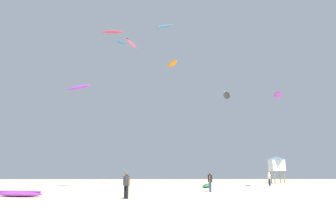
{
  "coord_description": "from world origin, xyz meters",
  "views": [
    {
      "loc": [
        -0.61,
        -13.6,
        1.6
      ],
      "look_at": [
        0.0,
        15.83,
        8.0
      ],
      "focal_mm": 29.99,
      "sensor_mm": 36.0,
      "label": 1
    }
  ],
  "objects_px": {
    "kite_grounded_near": "(19,194)",
    "kite_aloft_8": "(120,42)",
    "person_midground": "(210,180)",
    "kite_aloft_1": "(132,44)",
    "kite_aloft_2": "(278,95)",
    "kite_aloft_9": "(165,26)",
    "person_left": "(269,178)",
    "kite_aloft_4": "(113,32)",
    "lifeguard_tower": "(276,163)",
    "kite_aloft_0": "(79,87)",
    "kite_aloft_5": "(227,95)",
    "kite_grounded_mid": "(207,186)",
    "person_foreground": "(126,183)",
    "kite_aloft_7": "(172,64)"
  },
  "relations": [
    {
      "from": "person_left",
      "to": "lifeguard_tower",
      "type": "relative_size",
      "value": 0.41
    },
    {
      "from": "kite_aloft_4",
      "to": "kite_grounded_near",
      "type": "bearing_deg",
      "value": -119.32
    },
    {
      "from": "person_foreground",
      "to": "kite_aloft_2",
      "type": "bearing_deg",
      "value": 166.4
    },
    {
      "from": "person_midground",
      "to": "kite_aloft_9",
      "type": "bearing_deg",
      "value": 128.61
    },
    {
      "from": "kite_aloft_2",
      "to": "kite_aloft_8",
      "type": "distance_m",
      "value": 33.64
    },
    {
      "from": "kite_aloft_7",
      "to": "kite_aloft_8",
      "type": "distance_m",
      "value": 11.19
    },
    {
      "from": "person_left",
      "to": "kite_aloft_5",
      "type": "relative_size",
      "value": 0.44
    },
    {
      "from": "person_left",
      "to": "kite_grounded_near",
      "type": "bearing_deg",
      "value": 19.95
    },
    {
      "from": "person_left",
      "to": "kite_aloft_2",
      "type": "relative_size",
      "value": 0.55
    },
    {
      "from": "kite_aloft_5",
      "to": "kite_aloft_8",
      "type": "bearing_deg",
      "value": 162.8
    },
    {
      "from": "kite_grounded_mid",
      "to": "lifeguard_tower",
      "type": "distance_m",
      "value": 17.87
    },
    {
      "from": "kite_aloft_2",
      "to": "lifeguard_tower",
      "type": "bearing_deg",
      "value": 71.33
    },
    {
      "from": "kite_aloft_9",
      "to": "kite_aloft_0",
      "type": "bearing_deg",
      "value": -158.44
    },
    {
      "from": "kite_aloft_2",
      "to": "kite_aloft_8",
      "type": "bearing_deg",
      "value": 139.2
    },
    {
      "from": "person_foreground",
      "to": "lifeguard_tower",
      "type": "bearing_deg",
      "value": 178.06
    },
    {
      "from": "kite_grounded_near",
      "to": "kite_aloft_5",
      "type": "distance_m",
      "value": 35.73
    },
    {
      "from": "kite_grounded_near",
      "to": "lifeguard_tower",
      "type": "height_order",
      "value": "lifeguard_tower"
    },
    {
      "from": "lifeguard_tower",
      "to": "person_midground",
      "type": "bearing_deg",
      "value": -125.13
    },
    {
      "from": "kite_aloft_1",
      "to": "kite_grounded_mid",
      "type": "bearing_deg",
      "value": -31.74
    },
    {
      "from": "person_foreground",
      "to": "kite_aloft_9",
      "type": "relative_size",
      "value": 0.62
    },
    {
      "from": "person_left",
      "to": "kite_grounded_near",
      "type": "distance_m",
      "value": 28.71
    },
    {
      "from": "person_foreground",
      "to": "kite_aloft_5",
      "type": "bearing_deg",
      "value": -169.99
    },
    {
      "from": "kite_grounded_mid",
      "to": "kite_aloft_9",
      "type": "xyz_separation_m",
      "value": [
        -4.87,
        3.06,
        21.46
      ]
    },
    {
      "from": "person_midground",
      "to": "kite_aloft_7",
      "type": "bearing_deg",
      "value": 113.61
    },
    {
      "from": "kite_aloft_2",
      "to": "kite_aloft_8",
      "type": "xyz_separation_m",
      "value": [
        -22.34,
        19.29,
        16.13
      ]
    },
    {
      "from": "kite_grounded_near",
      "to": "kite_aloft_2",
      "type": "bearing_deg",
      "value": 27.13
    },
    {
      "from": "kite_grounded_near",
      "to": "kite_aloft_7",
      "type": "relative_size",
      "value": 0.9
    },
    {
      "from": "person_left",
      "to": "kite_grounded_mid",
      "type": "distance_m",
      "value": 9.49
    },
    {
      "from": "kite_aloft_2",
      "to": "kite_aloft_9",
      "type": "bearing_deg",
      "value": 165.59
    },
    {
      "from": "kite_grounded_mid",
      "to": "kite_aloft_4",
      "type": "distance_m",
      "value": 20.0
    },
    {
      "from": "person_left",
      "to": "kite_aloft_2",
      "type": "distance_m",
      "value": 10.69
    },
    {
      "from": "person_left",
      "to": "kite_aloft_7",
      "type": "bearing_deg",
      "value": -67.8
    },
    {
      "from": "kite_aloft_5",
      "to": "person_left",
      "type": "bearing_deg",
      "value": -72.46
    },
    {
      "from": "lifeguard_tower",
      "to": "kite_aloft_0",
      "type": "xyz_separation_m",
      "value": [
        -27.95,
        -12.88,
        8.38
      ]
    },
    {
      "from": "kite_aloft_8",
      "to": "person_midground",
      "type": "bearing_deg",
      "value": -64.75
    },
    {
      "from": "person_left",
      "to": "kite_aloft_0",
      "type": "distance_m",
      "value": 26.25
    },
    {
      "from": "kite_grounded_near",
      "to": "kite_aloft_5",
      "type": "height_order",
      "value": "kite_aloft_5"
    },
    {
      "from": "kite_grounded_near",
      "to": "kite_aloft_8",
      "type": "distance_m",
      "value": 41.26
    },
    {
      "from": "lifeguard_tower",
      "to": "kite_aloft_8",
      "type": "xyz_separation_m",
      "value": [
        -26.53,
        6.9,
        23.84
      ]
    },
    {
      "from": "kite_aloft_8",
      "to": "kite_aloft_9",
      "type": "relative_size",
      "value": 0.81
    },
    {
      "from": "kite_aloft_1",
      "to": "kite_aloft_2",
      "type": "xyz_separation_m",
      "value": [
        18.5,
        -6.45,
        -9.58
      ]
    },
    {
      "from": "kite_aloft_9",
      "to": "kite_aloft_4",
      "type": "bearing_deg",
      "value": -125.74
    },
    {
      "from": "kite_aloft_7",
      "to": "kite_aloft_9",
      "type": "relative_size",
      "value": 1.46
    },
    {
      "from": "kite_grounded_near",
      "to": "person_midground",
      "type": "bearing_deg",
      "value": 18.72
    },
    {
      "from": "kite_aloft_4",
      "to": "kite_aloft_5",
      "type": "height_order",
      "value": "kite_aloft_4"
    },
    {
      "from": "person_midground",
      "to": "kite_grounded_near",
      "type": "relative_size",
      "value": 0.48
    },
    {
      "from": "kite_grounded_near",
      "to": "kite_aloft_4",
      "type": "xyz_separation_m",
      "value": [
        4.38,
        7.8,
        16.34
      ]
    },
    {
      "from": "kite_aloft_0",
      "to": "kite_aloft_1",
      "type": "bearing_deg",
      "value": 52.8
    },
    {
      "from": "lifeguard_tower",
      "to": "kite_aloft_0",
      "type": "distance_m",
      "value": 31.9
    },
    {
      "from": "person_foreground",
      "to": "kite_grounded_near",
      "type": "bearing_deg",
      "value": -66.58
    }
  ]
}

